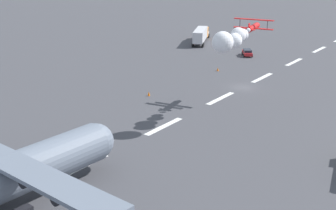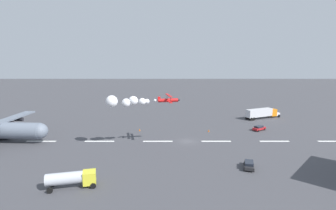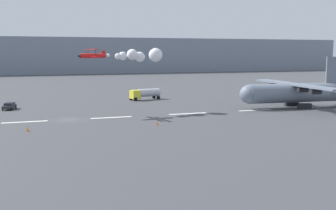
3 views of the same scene
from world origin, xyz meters
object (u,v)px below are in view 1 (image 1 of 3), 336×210
object	(u,v)px
cargo_transport_plane	(17,172)
traffic_cone_near	(218,69)
stunt_biplane_red	(234,38)
traffic_cone_far	(149,94)
followme_car_yellow	(247,52)
semi_truck_orange	(201,34)

from	to	relation	value
cargo_transport_plane	traffic_cone_near	xyz separation A→B (m)	(-56.26, -10.60, -3.16)
stunt_biplane_red	traffic_cone_far	distance (m)	19.90
cargo_transport_plane	stunt_biplane_red	distance (m)	35.41
cargo_transport_plane	traffic_cone_far	world-z (taller)	cargo_transport_plane
stunt_biplane_red	followme_car_yellow	distance (m)	43.06
semi_truck_orange	followme_car_yellow	size ratio (longest dim) A/B	3.11
followme_car_yellow	traffic_cone_far	world-z (taller)	followme_car_yellow
traffic_cone_far	traffic_cone_near	bearing A→B (deg)	177.33
stunt_biplane_red	semi_truck_orange	bearing A→B (deg)	-143.02
stunt_biplane_red	traffic_cone_far	world-z (taller)	stunt_biplane_red
followme_car_yellow	traffic_cone_near	world-z (taller)	followme_car_yellow
cargo_transport_plane	traffic_cone_near	size ratio (longest dim) A/B	41.20
stunt_biplane_red	traffic_cone_near	size ratio (longest dim) A/B	24.39
semi_truck_orange	followme_car_yellow	bearing A→B (deg)	68.45
traffic_cone_near	traffic_cone_far	xyz separation A→B (m)	(21.24, -0.99, 0.00)
followme_car_yellow	traffic_cone_far	bearing A→B (deg)	0.91
traffic_cone_near	traffic_cone_far	size ratio (longest dim) A/B	1.00
traffic_cone_near	semi_truck_orange	bearing A→B (deg)	-140.70
followme_car_yellow	semi_truck_orange	bearing A→B (deg)	-111.55
traffic_cone_far	semi_truck_orange	bearing A→B (deg)	-158.23
cargo_transport_plane	semi_truck_orange	bearing A→B (deg)	-159.75
stunt_biplane_red	traffic_cone_far	size ratio (longest dim) A/B	24.39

